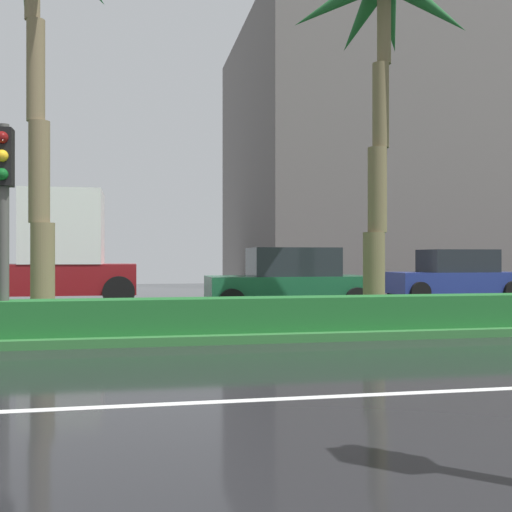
# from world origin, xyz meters

# --- Properties ---
(palm_tree_centre_right) EXTENTS (4.06, 4.30, 7.98)m
(palm_tree_centre_right) POSITION_xyz_m (10.63, 8.57, 6.57)
(palm_tree_centre_right) COLOR brown
(palm_tree_centre_right) RESTS_ON median_strip
(traffic_signal_median_right) EXTENTS (0.28, 0.43, 3.52)m
(traffic_signal_median_right) POSITION_xyz_m (3.13, 6.60, 2.58)
(traffic_signal_median_right) COLOR #4C4C47
(traffic_signal_median_right) RESTS_ON median_strip
(box_truck_lead) EXTENTS (6.40, 2.64, 3.46)m
(box_truck_lead) POSITION_xyz_m (2.20, 15.19, 1.55)
(box_truck_lead) COLOR maroon
(box_truck_lead) RESTS_ON ground_plane
(car_in_traffic_second) EXTENTS (4.30, 2.02, 1.72)m
(car_in_traffic_second) POSITION_xyz_m (9.35, 11.94, 0.83)
(car_in_traffic_second) COLOR #195133
(car_in_traffic_second) RESTS_ON ground_plane
(car_in_traffic_third) EXTENTS (4.30, 2.02, 1.72)m
(car_in_traffic_third) POSITION_xyz_m (15.91, 15.00, 0.83)
(car_in_traffic_third) COLOR navy
(car_in_traffic_third) RESTS_ON ground_plane
(building_far_right) EXTENTS (20.41, 16.00, 14.34)m
(building_far_right) POSITION_xyz_m (21.42, 29.63, 7.17)
(building_far_right) COLOR #605B59
(building_far_right) RESTS_ON ground_plane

